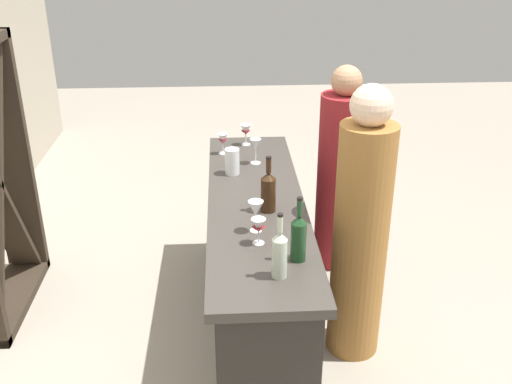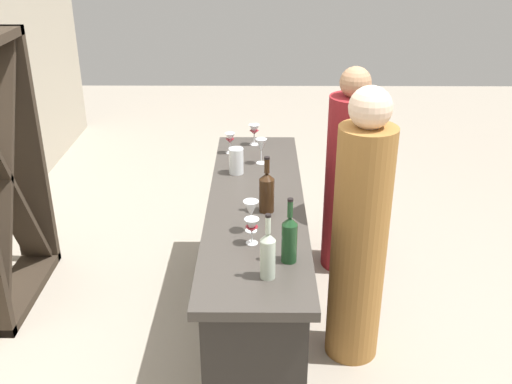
% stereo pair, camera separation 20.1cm
% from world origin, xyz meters
% --- Properties ---
extents(ground_plane, '(12.00, 12.00, 0.00)m').
position_xyz_m(ground_plane, '(0.00, 0.00, 0.00)').
color(ground_plane, '#9E9384').
extents(bar_counter, '(2.14, 0.55, 0.91)m').
position_xyz_m(bar_counter, '(0.00, 0.00, 0.46)').
color(bar_counter, '#2A2723').
rests_on(bar_counter, ground).
extents(wine_bottle_leftmost_clear_pale, '(0.07, 0.07, 0.32)m').
position_xyz_m(wine_bottle_leftmost_clear_pale, '(-0.80, -0.06, 1.03)').
color(wine_bottle_leftmost_clear_pale, '#B7C6B2').
rests_on(wine_bottle_leftmost_clear_pale, bar_counter).
extents(wine_bottle_second_left_olive_green, '(0.07, 0.07, 0.33)m').
position_xyz_m(wine_bottle_second_left_olive_green, '(-0.66, -0.16, 1.03)').
color(wine_bottle_second_left_olive_green, '#193D1E').
rests_on(wine_bottle_second_left_olive_green, bar_counter).
extents(wine_bottle_center_amber_brown, '(0.08, 0.08, 0.32)m').
position_xyz_m(wine_bottle_center_amber_brown, '(-0.14, -0.06, 1.03)').
color(wine_bottle_center_amber_brown, '#331E0F').
rests_on(wine_bottle_center_amber_brown, bar_counter).
extents(wine_glass_near_left, '(0.07, 0.07, 0.17)m').
position_xyz_m(wine_glass_near_left, '(0.56, -0.03, 1.03)').
color(wine_glass_near_left, white).
rests_on(wine_glass_near_left, bar_counter).
extents(wine_glass_near_center, '(0.07, 0.07, 0.14)m').
position_xyz_m(wine_glass_near_center, '(-0.50, 0.02, 1.00)').
color(wine_glass_near_center, white).
rests_on(wine_glass_near_center, bar_counter).
extents(wine_glass_near_right, '(0.08, 0.08, 0.15)m').
position_xyz_m(wine_glass_near_right, '(0.91, 0.02, 1.02)').
color(wine_glass_near_right, white).
rests_on(wine_glass_near_right, bar_counter).
extents(wine_glass_far_left, '(0.08, 0.08, 0.17)m').
position_xyz_m(wine_glass_far_left, '(-0.37, 0.02, 1.04)').
color(wine_glass_far_left, white).
rests_on(wine_glass_far_left, bar_counter).
extents(wine_glass_far_center, '(0.07, 0.07, 0.14)m').
position_xyz_m(wine_glass_far_center, '(0.75, 0.18, 1.01)').
color(wine_glass_far_center, white).
rests_on(wine_glass_far_center, bar_counter).
extents(water_pitcher, '(0.09, 0.09, 0.17)m').
position_xyz_m(water_pitcher, '(0.39, 0.13, 0.99)').
color(water_pitcher, silver).
rests_on(water_pitcher, bar_counter).
extents(person_left_guest, '(0.33, 0.33, 1.63)m').
position_xyz_m(person_left_guest, '(-0.20, -0.58, 0.77)').
color(person_left_guest, '#9E6B33').
rests_on(person_left_guest, ground).
extents(person_center_guest, '(0.43, 0.43, 1.50)m').
position_xyz_m(person_center_guest, '(0.79, -0.65, 0.70)').
color(person_center_guest, maroon).
rests_on(person_center_guest, ground).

